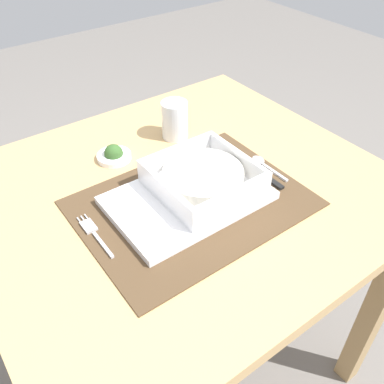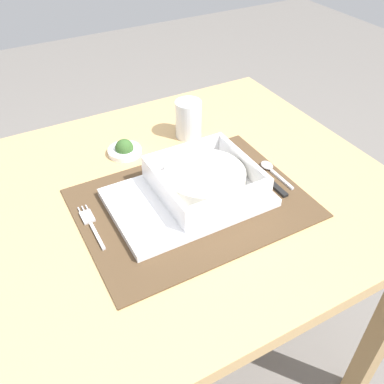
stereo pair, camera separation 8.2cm
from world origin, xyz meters
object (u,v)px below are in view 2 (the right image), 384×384
(porridge_bowl, at_px, (205,180))
(drinking_glass, at_px, (188,120))
(spoon, at_px, (270,168))
(butter_knife, at_px, (268,180))
(condiment_saucer, at_px, (125,150))
(fork, at_px, (91,223))
(dining_table, at_px, (186,222))

(porridge_bowl, bearing_deg, drinking_glass, 69.75)
(porridge_bowl, relative_size, drinking_glass, 2.07)
(spoon, bearing_deg, butter_knife, -132.25)
(porridge_bowl, bearing_deg, condiment_saucer, 111.51)
(fork, bearing_deg, dining_table, 1.38)
(spoon, height_order, butter_knife, spoon)
(porridge_bowl, relative_size, spoon, 1.79)
(fork, distance_m, butter_knife, 0.38)
(fork, relative_size, condiment_saucer, 1.67)
(fork, xyz_separation_m, butter_knife, (0.37, -0.06, 0.00))
(fork, distance_m, spoon, 0.40)
(spoon, relative_size, condiment_saucer, 1.37)
(porridge_bowl, distance_m, drinking_glass, 0.23)
(spoon, xyz_separation_m, drinking_glass, (-0.09, 0.21, 0.03))
(porridge_bowl, xyz_separation_m, drinking_glass, (0.08, 0.22, 0.00))
(dining_table, relative_size, spoon, 8.00)
(butter_knife, distance_m, drinking_glass, 0.26)
(dining_table, height_order, condiment_saucer, condiment_saucer)
(porridge_bowl, relative_size, butter_knife, 1.36)
(porridge_bowl, xyz_separation_m, condiment_saucer, (-0.09, 0.22, -0.03))
(drinking_glass, bearing_deg, porridge_bowl, -110.25)
(dining_table, height_order, fork, fork)
(fork, bearing_deg, porridge_bowl, -10.59)
(fork, bearing_deg, butter_knife, -12.39)
(fork, xyz_separation_m, condiment_saucer, (0.15, 0.19, 0.01))
(butter_knife, bearing_deg, condiment_saucer, 134.84)
(butter_knife, xyz_separation_m, drinking_glass, (-0.06, 0.25, 0.04))
(butter_knife, bearing_deg, fork, 174.02)
(butter_knife, xyz_separation_m, condiment_saucer, (-0.23, 0.25, 0.00))
(condiment_saucer, bearing_deg, porridge_bowl, -68.49)
(dining_table, bearing_deg, drinking_glass, 59.63)
(fork, bearing_deg, condiment_saucer, 48.93)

